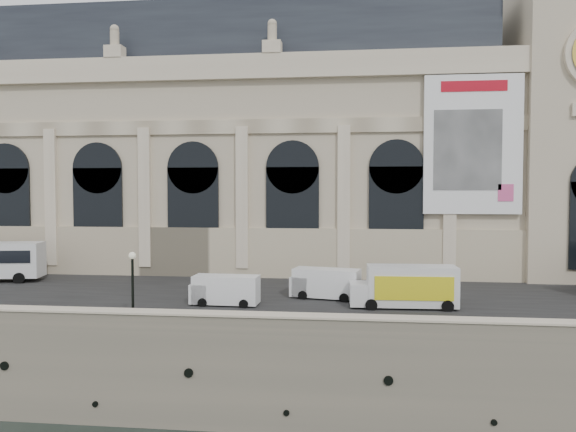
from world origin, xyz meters
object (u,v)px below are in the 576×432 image
object	(u,v)px
van_b	(222,290)
van_c	(322,283)
lamp_right	(133,288)
box_truck	(405,287)

from	to	relation	value
van_b	van_c	distance (m)	8.19
van_b	lamp_right	xyz separation A→B (m)	(-4.55, -6.11, 1.16)
box_truck	lamp_right	distance (m)	19.47
van_b	box_truck	xyz separation A→B (m)	(13.71, 0.62, 0.42)
van_b	box_truck	world-z (taller)	box_truck
van_c	van_b	bearing A→B (deg)	-154.84
van_c	box_truck	size ratio (longest dim) A/B	0.73
lamp_right	box_truck	bearing A→B (deg)	20.24
van_c	lamp_right	world-z (taller)	lamp_right
van_b	box_truck	distance (m)	13.73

